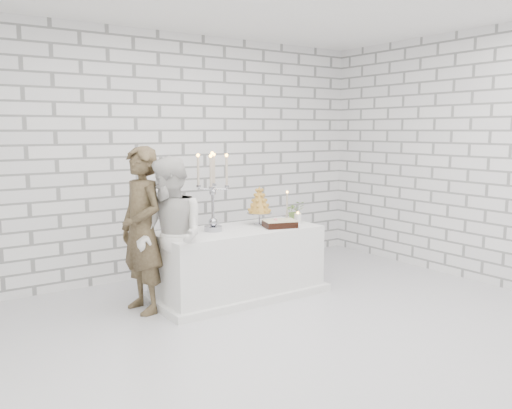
# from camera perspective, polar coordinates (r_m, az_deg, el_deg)

# --- Properties ---
(ground) EXTENTS (6.00, 5.00, 0.01)m
(ground) POSITION_cam_1_polar(r_m,az_deg,el_deg) (4.86, 2.95, -13.97)
(ground) COLOR silver
(ground) RESTS_ON ground
(wall_back) EXTENTS (6.00, 0.01, 3.00)m
(wall_back) POSITION_cam_1_polar(r_m,az_deg,el_deg) (6.67, -10.19, 5.15)
(wall_back) COLOR white
(wall_back) RESTS_ON ground
(wall_right) EXTENTS (0.01, 5.00, 3.00)m
(wall_right) POSITION_cam_1_polar(r_m,az_deg,el_deg) (6.78, 23.68, 4.65)
(wall_right) COLOR white
(wall_right) RESTS_ON ground
(cake_table) EXTENTS (1.80, 0.80, 0.75)m
(cake_table) POSITION_cam_1_polar(r_m,az_deg,el_deg) (5.87, -1.94, -6.22)
(cake_table) COLOR white
(cake_table) RESTS_ON ground
(groom) EXTENTS (0.47, 0.65, 1.66)m
(groom) POSITION_cam_1_polar(r_m,az_deg,el_deg) (5.41, -12.14, -2.70)
(groom) COLOR #3E311F
(groom) RESTS_ON ground
(bride) EXTENTS (0.62, 0.79, 1.57)m
(bride) POSITION_cam_1_polar(r_m,az_deg,el_deg) (5.22, -9.15, -3.51)
(bride) COLOR silver
(bride) RESTS_ON ground
(candelabra) EXTENTS (0.39, 0.39, 0.84)m
(candelabra) POSITION_cam_1_polar(r_m,az_deg,el_deg) (5.62, -4.67, 1.37)
(candelabra) COLOR #9C9CA6
(candelabra) RESTS_ON cake_table
(croquembouche) EXTENTS (0.36, 0.36, 0.44)m
(croquembouche) POSITION_cam_1_polar(r_m,az_deg,el_deg) (6.02, 0.36, -0.10)
(croquembouche) COLOR #98661A
(croquembouche) RESTS_ON cake_table
(chocolate_cake) EXTENTS (0.40, 0.34, 0.08)m
(chocolate_cake) POSITION_cam_1_polar(r_m,az_deg,el_deg) (5.89, 2.57, -2.05)
(chocolate_cake) COLOR black
(chocolate_cake) RESTS_ON cake_table
(pillar_candle) EXTENTS (0.09, 0.09, 0.12)m
(pillar_candle) POSITION_cam_1_polar(r_m,az_deg,el_deg) (6.10, 4.51, -1.53)
(pillar_candle) COLOR white
(pillar_candle) RESTS_ON cake_table
(extra_taper) EXTENTS (0.07, 0.07, 0.32)m
(extra_taper) POSITION_cam_1_polar(r_m,az_deg,el_deg) (6.39, 3.35, -0.17)
(extra_taper) COLOR #BDAC97
(extra_taper) RESTS_ON cake_table
(flowers) EXTENTS (0.27, 0.25, 0.25)m
(flowers) POSITION_cam_1_polar(r_m,az_deg,el_deg) (6.26, 4.20, -0.71)
(flowers) COLOR #4B8336
(flowers) RESTS_ON cake_table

